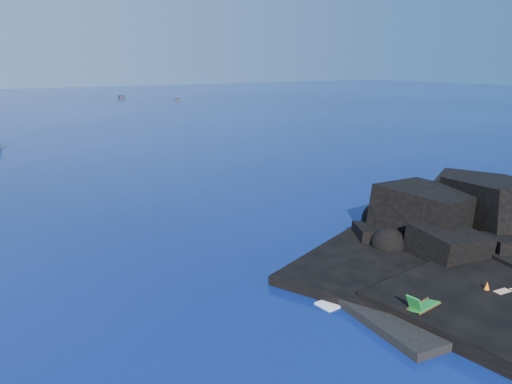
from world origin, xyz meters
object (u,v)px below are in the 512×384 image
at_px(sunbather, 502,293).
at_px(distant_boat_a, 122,98).
at_px(deck_chair, 424,301).
at_px(distant_boat_b, 177,101).
at_px(marker_cone, 487,289).

bearing_deg(sunbather, distant_boat_a, 85.21).
height_order(deck_chair, distant_boat_b, deck_chair).
bearing_deg(distant_boat_a, sunbather, -89.68).
distance_m(deck_chair, marker_cone, 3.49).
xyz_separation_m(sunbather, distant_boat_b, (34.14, 112.14, -0.53)).
height_order(marker_cone, distant_boat_b, marker_cone).
bearing_deg(distant_boat_b, distant_boat_a, 137.19).
relative_size(marker_cone, distant_boat_a, 0.13).
distance_m(deck_chair, sunbather, 3.98).
distance_m(sunbather, marker_cone, 0.63).
relative_size(deck_chair, distant_boat_a, 0.32).
bearing_deg(distant_boat_b, marker_cone, -85.62).
xyz_separation_m(marker_cone, distant_boat_a, (25.68, 130.20, -0.66)).
bearing_deg(distant_boat_a, deck_chair, -91.39).
relative_size(distant_boat_a, distant_boat_b, 1.23).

